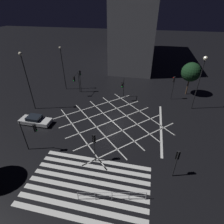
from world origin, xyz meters
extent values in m
plane|color=black|center=(0.00, 0.00, 0.00)|extent=(200.00, 200.00, 0.00)
cube|color=silver|center=(0.00, -7.76, 0.00)|extent=(11.84, 0.50, 0.01)
cube|color=silver|center=(0.00, -8.66, 0.00)|extent=(11.84, 0.50, 0.01)
cube|color=silver|center=(0.00, -9.56, 0.00)|extent=(11.84, 0.50, 0.01)
cube|color=silver|center=(0.00, -10.46, 0.00)|extent=(11.84, 0.50, 0.01)
cube|color=silver|center=(0.00, -11.36, 0.00)|extent=(11.84, 0.50, 0.01)
cube|color=silver|center=(0.00, -12.26, 0.00)|extent=(11.84, 0.50, 0.01)
cube|color=silver|center=(0.00, -13.16, 0.00)|extent=(11.84, 0.50, 0.01)
cube|color=silver|center=(0.00, -14.06, 0.00)|extent=(11.84, 0.50, 0.01)
cube|color=silver|center=(3.72, -3.72, 0.00)|extent=(10.33, 10.33, 0.01)
cube|color=silver|center=(-3.72, -3.72, 0.00)|extent=(10.33, 10.33, 0.01)
cube|color=silver|center=(1.86, -1.86, 0.00)|extent=(10.33, 10.33, 0.01)
cube|color=silver|center=(-1.86, -1.86, 0.00)|extent=(10.33, 10.33, 0.01)
cube|color=silver|center=(0.00, 0.00, 0.00)|extent=(10.33, 10.33, 0.01)
cube|color=silver|center=(0.00, 0.00, 0.00)|extent=(10.33, 10.33, 0.01)
cube|color=silver|center=(-1.86, 1.86, 0.00)|extent=(10.33, 10.33, 0.01)
cube|color=silver|center=(1.86, 1.86, 0.00)|extent=(10.33, 10.33, 0.01)
cube|color=silver|center=(-3.72, 3.72, 0.00)|extent=(10.33, 10.33, 0.01)
cube|color=silver|center=(3.72, 3.72, 0.00)|extent=(10.33, 10.33, 0.01)
cube|color=silver|center=(7.08, 0.00, 0.00)|extent=(0.30, 11.84, 0.01)
cube|color=slate|center=(0.00, 34.40, 9.54)|extent=(10.00, 32.66, 19.08)
cube|color=black|center=(-5.03, 48.91, 2.00)|extent=(0.06, 1.40, 1.80)
cube|color=beige|center=(-5.03, 45.28, 2.00)|extent=(0.06, 1.40, 1.80)
cube|color=black|center=(-5.03, 41.66, 2.00)|extent=(0.06, 1.40, 1.80)
cube|color=black|center=(-5.03, 38.03, 2.00)|extent=(0.06, 1.40, 1.80)
cube|color=black|center=(-5.03, 34.40, 2.00)|extent=(0.06, 1.40, 1.80)
cube|color=black|center=(-5.03, 30.77, 2.00)|extent=(0.06, 1.40, 1.80)
cube|color=beige|center=(-5.03, 27.14, 2.00)|extent=(0.06, 1.40, 1.80)
cube|color=black|center=(-5.03, 23.51, 2.00)|extent=(0.06, 1.40, 1.80)
cube|color=black|center=(-5.03, 19.88, 2.00)|extent=(0.06, 1.40, 1.80)
cube|color=beige|center=(-5.03, 48.91, 6.02)|extent=(0.06, 1.40, 1.80)
cube|color=black|center=(-5.03, 45.28, 6.02)|extent=(0.06, 1.40, 1.80)
cube|color=black|center=(-5.03, 41.66, 6.02)|extent=(0.06, 1.40, 1.80)
cube|color=black|center=(-5.03, 38.03, 6.02)|extent=(0.06, 1.40, 1.80)
cube|color=beige|center=(-5.03, 34.40, 6.02)|extent=(0.06, 1.40, 1.80)
cube|color=black|center=(-5.03, 30.77, 6.02)|extent=(0.06, 1.40, 1.80)
cube|color=black|center=(-5.03, 27.14, 6.02)|extent=(0.06, 1.40, 1.80)
cube|color=black|center=(-5.03, 23.51, 6.02)|extent=(0.06, 1.40, 1.80)
cube|color=beige|center=(-5.03, 19.88, 6.02)|extent=(0.06, 1.40, 1.80)
cube|color=black|center=(-5.03, 48.91, 10.04)|extent=(0.06, 1.40, 1.80)
cube|color=beige|center=(-5.03, 45.28, 10.04)|extent=(0.06, 1.40, 1.80)
cube|color=beige|center=(-5.03, 41.66, 10.04)|extent=(0.06, 1.40, 1.80)
cube|color=black|center=(-5.03, 38.03, 10.04)|extent=(0.06, 1.40, 1.80)
cube|color=beige|center=(-5.03, 34.40, 10.04)|extent=(0.06, 1.40, 1.80)
cube|color=black|center=(-5.03, 30.77, 10.04)|extent=(0.06, 1.40, 1.80)
cube|color=black|center=(-5.03, 27.14, 10.04)|extent=(0.06, 1.40, 1.80)
cube|color=black|center=(-5.03, 23.51, 10.04)|extent=(0.06, 1.40, 1.80)
cube|color=black|center=(-5.03, 19.88, 10.04)|extent=(0.06, 1.40, 1.80)
cube|color=black|center=(-5.03, 48.91, 14.06)|extent=(0.06, 1.40, 1.80)
cube|color=black|center=(-5.03, 45.28, 14.06)|extent=(0.06, 1.40, 1.80)
cube|color=beige|center=(-5.03, 41.66, 14.06)|extent=(0.06, 1.40, 1.80)
cube|color=beige|center=(-5.03, 38.03, 14.06)|extent=(0.06, 1.40, 1.80)
cube|color=black|center=(-5.03, 34.40, 14.06)|extent=(0.06, 1.40, 1.80)
cube|color=black|center=(-5.03, 30.77, 14.06)|extent=(0.06, 1.40, 1.80)
cube|color=black|center=(-5.03, 27.14, 14.06)|extent=(0.06, 1.40, 1.80)
cube|color=black|center=(-5.03, 23.51, 14.06)|extent=(0.06, 1.40, 1.80)
cube|color=beige|center=(-5.03, 19.88, 14.06)|extent=(0.06, 1.40, 1.80)
cylinder|color=black|center=(8.05, -8.08, 1.68)|extent=(0.11, 0.11, 3.35)
cube|color=black|center=(8.05, -7.95, 2.85)|extent=(0.28, 0.16, 0.90)
sphere|color=black|center=(8.05, -7.84, 3.15)|extent=(0.18, 0.18, 0.18)
sphere|color=orange|center=(8.05, -7.84, 2.85)|extent=(0.18, 0.18, 0.18)
sphere|color=black|center=(8.05, -7.84, 2.55)|extent=(0.18, 0.18, 0.18)
cube|color=black|center=(8.05, -8.04, 2.85)|extent=(0.36, 0.02, 0.98)
cylinder|color=black|center=(-0.18, -7.88, 1.84)|extent=(0.11, 0.11, 3.68)
cube|color=black|center=(-0.18, -7.75, 3.18)|extent=(0.28, 0.16, 0.90)
sphere|color=red|center=(-0.18, -7.64, 3.48)|extent=(0.18, 0.18, 0.18)
sphere|color=black|center=(-0.18, -7.64, 3.18)|extent=(0.18, 0.18, 0.18)
sphere|color=black|center=(-0.18, -7.64, 2.88)|extent=(0.18, 0.18, 0.18)
cube|color=black|center=(-0.18, -7.84, 3.18)|extent=(0.36, 0.02, 0.98)
cylinder|color=black|center=(-8.24, 8.31, 2.05)|extent=(0.11, 0.11, 4.09)
cylinder|color=black|center=(-8.24, 7.28, 3.94)|extent=(0.09, 2.06, 0.09)
cube|color=black|center=(-8.24, 6.25, 3.49)|extent=(0.28, 0.16, 0.90)
sphere|color=black|center=(-8.24, 6.14, 3.79)|extent=(0.18, 0.18, 0.18)
sphere|color=black|center=(-8.24, 6.14, 3.49)|extent=(0.18, 0.18, 0.18)
sphere|color=green|center=(-8.24, 6.14, 3.19)|extent=(0.18, 0.18, 0.18)
cube|color=black|center=(-8.24, 6.34, 3.49)|extent=(0.36, 0.02, 0.98)
cylinder|color=black|center=(0.38, 8.07, 1.86)|extent=(0.11, 0.11, 3.71)
cylinder|color=black|center=(0.38, 7.18, 3.56)|extent=(0.09, 1.77, 0.09)
cube|color=black|center=(0.38, 6.30, 3.11)|extent=(0.28, 0.16, 0.90)
sphere|color=black|center=(0.38, 6.19, 3.41)|extent=(0.18, 0.18, 0.18)
sphere|color=black|center=(0.38, 6.19, 3.11)|extent=(0.18, 0.18, 0.18)
sphere|color=green|center=(0.38, 6.19, 2.81)|extent=(0.18, 0.18, 0.18)
cube|color=black|center=(0.38, 6.39, 3.11)|extent=(0.36, 0.02, 0.98)
cylinder|color=black|center=(-8.56, -7.84, 2.06)|extent=(0.11, 0.11, 4.11)
cylinder|color=black|center=(-7.66, -7.84, 3.96)|extent=(1.80, 0.09, 0.09)
cube|color=black|center=(-6.76, -7.84, 3.51)|extent=(0.16, 0.28, 0.90)
sphere|color=black|center=(-6.65, -7.84, 3.81)|extent=(0.18, 0.18, 0.18)
sphere|color=black|center=(-6.65, -7.84, 3.51)|extent=(0.18, 0.18, 0.18)
sphere|color=green|center=(-6.65, -7.84, 3.21)|extent=(0.18, 0.18, 0.18)
cube|color=black|center=(-6.85, -7.84, 3.51)|extent=(0.02, 0.36, 0.98)
cylinder|color=black|center=(-7.98, 8.33, 2.20)|extent=(0.11, 0.11, 4.40)
cube|color=black|center=(-7.85, 8.33, 3.90)|extent=(0.16, 0.28, 0.90)
sphere|color=black|center=(-7.73, 8.33, 4.20)|extent=(0.18, 0.18, 0.18)
sphere|color=black|center=(-7.73, 8.33, 3.90)|extent=(0.18, 0.18, 0.18)
sphere|color=green|center=(-7.73, 8.33, 3.60)|extent=(0.18, 0.18, 0.18)
cube|color=black|center=(-7.94, 8.33, 3.90)|extent=(0.02, 0.36, 0.98)
cylinder|color=black|center=(8.94, 8.97, 2.15)|extent=(0.11, 0.11, 4.30)
cube|color=black|center=(8.81, 8.97, 3.80)|extent=(0.16, 0.28, 0.90)
sphere|color=red|center=(8.70, 8.97, 4.10)|extent=(0.18, 0.18, 0.18)
sphere|color=black|center=(8.70, 8.97, 3.80)|extent=(0.18, 0.18, 0.18)
sphere|color=black|center=(8.70, 8.97, 3.50)|extent=(0.18, 0.18, 0.18)
cube|color=black|center=(8.90, 8.97, 3.80)|extent=(0.02, 0.36, 0.98)
cylinder|color=black|center=(12.08, 6.31, 4.03)|extent=(0.14, 0.14, 8.06)
sphere|color=#F4EAC6|center=(12.08, 6.31, 8.25)|extent=(0.62, 0.62, 0.62)
cylinder|color=black|center=(-11.44, 8.96, 3.95)|extent=(0.14, 0.14, 7.90)
sphere|color=#F4EAC6|center=(-11.44, 8.96, 8.03)|extent=(0.42, 0.42, 0.42)
cylinder|color=black|center=(-13.16, 0.77, 4.37)|extent=(0.14, 0.14, 8.74)
sphere|color=#F4EAC6|center=(-13.16, 0.77, 8.90)|extent=(0.50, 0.50, 0.50)
cylinder|color=#473323|center=(11.89, 11.75, 1.55)|extent=(0.22, 0.22, 3.09)
sphere|color=#143319|center=(11.89, 11.75, 4.36)|extent=(3.37, 3.37, 3.37)
cube|color=silver|center=(-10.62, -2.96, 0.47)|extent=(4.50, 1.71, 0.55)
cube|color=black|center=(-10.73, -2.96, 0.99)|extent=(1.89, 1.51, 0.50)
sphere|color=white|center=(-8.41, -2.43, 0.41)|extent=(0.16, 0.16, 0.16)
sphere|color=white|center=(-8.41, -3.49, 0.41)|extent=(0.16, 0.16, 0.16)
cylinder|color=black|center=(-9.22, -2.22, 0.33)|extent=(0.65, 0.20, 0.65)
cylinder|color=black|center=(-9.22, -3.70, 0.33)|extent=(0.65, 0.20, 0.65)
cylinder|color=black|center=(-12.01, -2.22, 0.33)|extent=(0.65, 0.20, 0.65)
cylinder|color=black|center=(-12.01, -3.70, 0.33)|extent=(0.65, 0.20, 0.65)
cylinder|color=#9EA0A5|center=(-0.35, -12.49, 0.53)|extent=(0.05, 0.05, 1.05)
cylinder|color=#9EA0A5|center=(1.12, -12.17, 0.53)|extent=(0.05, 0.05, 1.05)
cylinder|color=#9EA0A5|center=(2.59, -11.85, 0.53)|extent=(0.05, 0.05, 1.05)
cylinder|color=#9EA0A5|center=(4.06, -11.53, 0.53)|extent=(0.05, 0.05, 1.05)
cylinder|color=#9EA0A5|center=(5.53, -11.21, 0.53)|extent=(0.05, 0.05, 1.05)
cylinder|color=#9EA0A5|center=(2.59, -11.85, 1.01)|extent=(5.89, 1.32, 0.04)
cylinder|color=#9EA0A5|center=(2.59, -11.85, 0.58)|extent=(5.89, 1.32, 0.04)
camera|label=1|loc=(4.51, -20.64, 15.03)|focal=28.00mm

